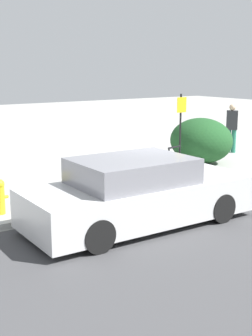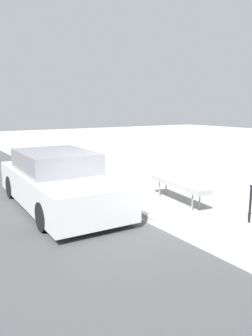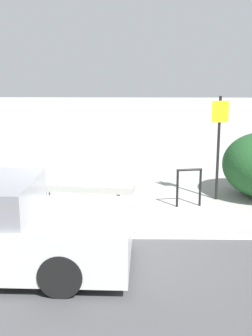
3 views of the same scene
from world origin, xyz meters
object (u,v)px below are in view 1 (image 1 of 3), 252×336
Objects in this scene: bench at (118,169)px; fire_hydrant at (0,196)px; bike_rack at (174,157)px; sign_post at (181,124)px; parked_car_near at (138,194)px; pedestrian at (232,127)px.

bench is 3.40m from fire_hydrant.
bike_rack is at bearing 14.76° from bench.
parked_car_near is (-4.27, -3.56, -0.75)m from sign_post.
parked_car_near is at bearing -109.72° from bench.
bike_rack is 5.65m from fire_hydrant.
sign_post is at bearing 22.63° from bench.
fire_hydrant is at bearing 133.04° from parked_car_near.
fire_hydrant is 3.02m from parked_car_near.
sign_post reaches higher than fire_hydrant.
pedestrian is (6.30, 1.82, 0.47)m from bench.
pedestrian is at bearing 32.20° from parked_car_near.
pedestrian is (3.40, 0.99, -0.43)m from sign_post.
bike_rack is 0.36× the size of sign_post.
pedestrian is at bearing 20.27° from bike_rack.
bike_rack is at bearing 8.07° from fire_hydrant.
bench is at bearing 64.96° from parked_car_near.
fire_hydrant is at bearing 61.57° from pedestrian.
pedestrian reaches higher than bike_rack.
pedestrian reaches higher than fire_hydrant.
bench is 3.06m from parked_car_near.
fire_hydrant is 0.16× the size of parked_car_near.
bench is at bearing -172.05° from bike_rack.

